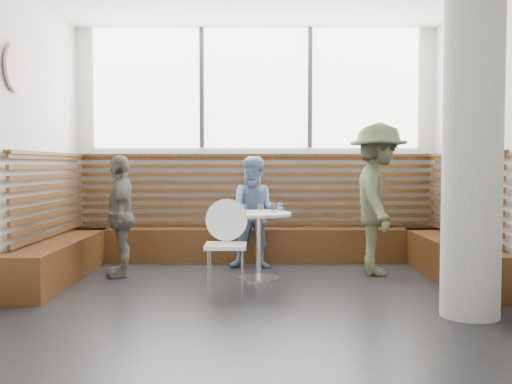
{
  "coord_description": "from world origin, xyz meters",
  "views": [
    {
      "loc": [
        -0.01,
        -5.48,
        1.32
      ],
      "look_at": [
        0.0,
        1.0,
        1.0
      ],
      "focal_mm": 40.0,
      "sensor_mm": 36.0,
      "label": 1
    }
  ],
  "objects_px": {
    "concrete_column": "(473,131)",
    "child_left": "(121,216)",
    "cafe_chair": "(226,236)",
    "cafe_table": "(259,231)",
    "adult_man": "(378,199)",
    "child_back": "(256,213)"
  },
  "relations": [
    {
      "from": "cafe_table",
      "to": "adult_man",
      "type": "bearing_deg",
      "value": 11.62
    },
    {
      "from": "child_back",
      "to": "adult_man",
      "type": "bearing_deg",
      "value": -13.16
    },
    {
      "from": "concrete_column",
      "to": "cafe_chair",
      "type": "distance_m",
      "value": 2.65
    },
    {
      "from": "concrete_column",
      "to": "cafe_table",
      "type": "bearing_deg",
      "value": 138.83
    },
    {
      "from": "concrete_column",
      "to": "child_left",
      "type": "height_order",
      "value": "concrete_column"
    },
    {
      "from": "cafe_table",
      "to": "child_left",
      "type": "xyz_separation_m",
      "value": [
        -1.62,
        0.2,
        0.16
      ]
    },
    {
      "from": "child_left",
      "to": "cafe_chair",
      "type": "bearing_deg",
      "value": 49.29
    },
    {
      "from": "concrete_column",
      "to": "child_back",
      "type": "distance_m",
      "value": 3.06
    },
    {
      "from": "adult_man",
      "to": "child_left",
      "type": "distance_m",
      "value": 3.05
    },
    {
      "from": "cafe_table",
      "to": "adult_man",
      "type": "distance_m",
      "value": 1.49
    },
    {
      "from": "cafe_chair",
      "to": "child_back",
      "type": "bearing_deg",
      "value": 74.45
    },
    {
      "from": "cafe_table",
      "to": "child_back",
      "type": "height_order",
      "value": "child_back"
    },
    {
      "from": "cafe_table",
      "to": "cafe_chair",
      "type": "bearing_deg",
      "value": -126.35
    },
    {
      "from": "concrete_column",
      "to": "child_left",
      "type": "relative_size",
      "value": 2.26
    },
    {
      "from": "child_back",
      "to": "child_left",
      "type": "xyz_separation_m",
      "value": [
        -1.59,
        -0.49,
        0.0
      ]
    },
    {
      "from": "child_left",
      "to": "child_back",
      "type": "bearing_deg",
      "value": 94.07
    },
    {
      "from": "adult_man",
      "to": "child_left",
      "type": "xyz_separation_m",
      "value": [
        -3.04,
        -0.1,
        -0.19
      ]
    },
    {
      "from": "concrete_column",
      "to": "adult_man",
      "type": "relative_size",
      "value": 1.78
    },
    {
      "from": "cafe_table",
      "to": "cafe_chair",
      "type": "xyz_separation_m",
      "value": [
        -0.35,
        -0.47,
        0.0
      ]
    },
    {
      "from": "concrete_column",
      "to": "cafe_table",
      "type": "height_order",
      "value": "concrete_column"
    },
    {
      "from": "cafe_chair",
      "to": "adult_man",
      "type": "xyz_separation_m",
      "value": [
        1.77,
        0.77,
        0.35
      ]
    },
    {
      "from": "cafe_chair",
      "to": "child_left",
      "type": "xyz_separation_m",
      "value": [
        -1.27,
        0.67,
        0.16
      ]
    }
  ]
}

